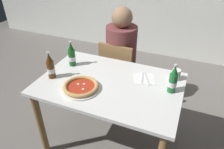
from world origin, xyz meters
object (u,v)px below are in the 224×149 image
Objects in this scene: dining_table_main at (110,93)px; beer_bottle_right at (72,55)px; diner_seated at (121,61)px; chair_behind_table at (119,71)px; beer_bottle_left at (51,67)px; pizza_margherita_near at (81,87)px; paper_cup at (176,75)px; napkin_with_cutlery at (145,79)px; beer_bottle_center at (173,80)px.

dining_table_main is 0.51m from beer_bottle_right.
diner_seated is at bearing 59.83° from beer_bottle_right.
chair_behind_table is 0.89m from beer_bottle_left.
dining_table_main is 0.64m from chair_behind_table.
pizza_margherita_near is (-0.18, -0.17, 0.14)m from dining_table_main.
dining_table_main is at bearing -78.10° from diner_seated.
beer_bottle_right is at bearing 130.63° from pizza_margherita_near.
dining_table_main is 4.86× the size of beer_bottle_left.
diner_seated is at bearing 148.26° from paper_cup.
napkin_with_cutlery is at bearing 20.61° from beer_bottle_left.
pizza_margherita_near is at bearing -160.01° from beer_bottle_center.
chair_behind_table reaches higher than dining_table_main.
beer_bottle_left is (-0.32, 0.06, 0.08)m from pizza_margherita_near.
beer_bottle_center is at bearing -20.96° from napkin_with_cutlery.
beer_bottle_right reaches higher than chair_behind_table.
beer_bottle_center is (0.50, 0.07, 0.22)m from dining_table_main.
paper_cup is at bearing 154.91° from chair_behind_table.
pizza_margherita_near is (-0.04, -0.78, 0.29)m from chair_behind_table.
pizza_margherita_near is 0.55m from napkin_with_cutlery.
chair_behind_table reaches higher than paper_cup.
dining_table_main is 4.86× the size of beer_bottle_right.
paper_cup is at bearing 32.37° from pizza_margherita_near.
diner_seated is 4.89× the size of beer_bottle_left.
beer_bottle_left is 0.81m from napkin_with_cutlery.
napkin_with_cutlery is at bearing 37.80° from pizza_margherita_near.
beer_bottle_center is at bearing -3.72° from beer_bottle_right.
dining_table_main is at bearing 13.38° from beer_bottle_left.
napkin_with_cutlery is at bearing -159.05° from paper_cup.
beer_bottle_right is at bearing -172.46° from paper_cup.
pizza_margherita_near is at bearing 90.50° from chair_behind_table.
pizza_margherita_near is 0.73m from beer_bottle_center.
beer_bottle_center is at bearing -42.52° from diner_seated.
paper_cup is at bearing 27.25° from dining_table_main.
napkin_with_cutlery is (-0.24, 0.09, -0.10)m from beer_bottle_center.
diner_seated reaches higher than dining_table_main.
napkin_with_cutlery is (0.44, 0.34, -0.02)m from pizza_margherita_near.
beer_bottle_right is 0.71m from napkin_with_cutlery.
diner_seated is 3.87× the size of pizza_margherita_near.
dining_table_main is 5.28× the size of napkin_with_cutlery.
pizza_margherita_near is 1.37× the size of napkin_with_cutlery.
diner_seated is at bearing 87.23° from pizza_margherita_near.
beer_bottle_center is 0.28m from napkin_with_cutlery.
dining_table_main is 4.86× the size of beer_bottle_center.
chair_behind_table is at bearing 87.34° from pizza_margherita_near.
beer_bottle_right is at bearing 163.11° from dining_table_main.
paper_cup is (0.95, 0.13, -0.06)m from beer_bottle_right.
beer_bottle_center is 2.60× the size of paper_cup.
pizza_margherita_near is at bearing -92.77° from diner_seated.
napkin_with_cutlery is 0.27m from paper_cup.
beer_bottle_left reaches higher than dining_table_main.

